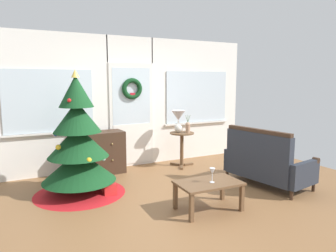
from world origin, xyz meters
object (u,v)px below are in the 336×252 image
christmas_tree (78,149)px  dresser_cabinet (99,153)px  wine_glass (212,172)px  table_lamp (178,118)px  side_table (182,142)px  flower_vase (188,127)px  settee_sofa (264,163)px  coffee_table (208,186)px  gift_box (109,189)px

christmas_tree → dresser_cabinet: size_ratio=2.05×
dresser_cabinet → wine_glass: 2.48m
table_lamp → side_table: bearing=-33.7°
dresser_cabinet → side_table: bearing=-9.0°
christmas_tree → flower_vase: christmas_tree is taller
wine_glass → side_table: bearing=71.0°
settee_sofa → coffee_table: 1.41m
settee_sofa → gift_box: bearing=163.1°
side_table → table_lamp: (-0.06, 0.04, 0.48)m
settee_sofa → coffee_table: bearing=-164.2°
dresser_cabinet → christmas_tree: bearing=-121.4°
settee_sofa → dresser_cabinet: bearing=139.6°
flower_vase → wine_glass: 2.18m
dresser_cabinet → coffee_table: 2.43m
side_table → wine_glass: side_table is taller
settee_sofa → coffee_table: size_ratio=1.70×
settee_sofa → side_table: settee_sofa is taller
wine_glass → gift_box: (-1.05, 1.15, -0.43)m
side_table → flower_vase: size_ratio=1.96×
flower_vase → coffee_table: flower_vase is taller
christmas_tree → settee_sofa: bearing=-20.3°
christmas_tree → table_lamp: bearing=17.6°
christmas_tree → wine_glass: bearing=-45.4°
settee_sofa → gift_box: 2.50m
dresser_cabinet → table_lamp: table_lamp is taller
settee_sofa → wine_glass: bearing=-162.2°
table_lamp → flower_vase: bearing=-32.0°
coffee_table → side_table: bearing=69.9°
settee_sofa → flower_vase: bearing=108.1°
christmas_tree → flower_vase: size_ratio=5.34×
dresser_cabinet → gift_box: dresser_cabinet is taller
flower_vase → gift_box: (-1.86, -0.85, -0.71)m
christmas_tree → dresser_cabinet: (0.53, 0.87, -0.30)m
gift_box → coffee_table: bearing=-47.3°
coffee_table → gift_box: 1.53m
dresser_cabinet → settee_sofa: 2.91m
wine_glass → gift_box: 1.62m
wine_glass → dresser_cabinet: bearing=111.0°
side_table → flower_vase: bearing=-31.0°
flower_vase → wine_glass: size_ratio=1.79×
christmas_tree → wine_glass: (1.42, -1.44, -0.16)m
christmas_tree → table_lamp: christmas_tree is taller
settee_sofa → flower_vase: size_ratio=4.16×
side_table → table_lamp: table_lamp is taller
flower_vase → coffee_table: size_ratio=0.41×
dresser_cabinet → side_table: dresser_cabinet is taller
coffee_table → wine_glass: wine_glass is taller
side_table → dresser_cabinet: bearing=171.0°
settee_sofa → side_table: 1.75m
side_table → gift_box: (-1.76, -0.91, -0.39)m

